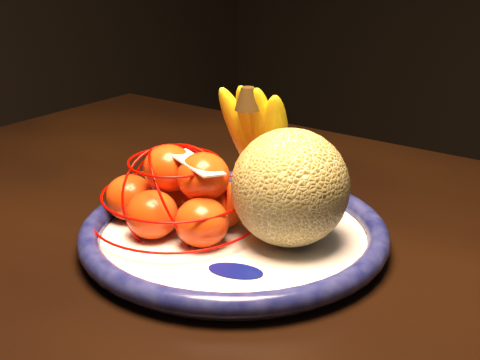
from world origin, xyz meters
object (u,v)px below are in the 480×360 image
Objects in this scene: cantaloupe at (290,188)px; mandarin_bag at (179,197)px; banana_bunch at (262,141)px; fruit_bowl at (234,233)px.

cantaloupe reaches higher than mandarin_bag.
banana_bunch reaches higher than mandarin_bag.
fruit_bowl is 2.71× the size of cantaloupe.
fruit_bowl is 2.03× the size of banana_bunch.
mandarin_bag is (-0.04, -0.10, -0.05)m from banana_bunch.
cantaloupe is at bearing 21.66° from mandarin_bag.
cantaloupe is 0.75× the size of banana_bunch.
cantaloupe is (0.05, 0.02, 0.06)m from fruit_bowl.
fruit_bowl is at bearing -158.96° from cantaloupe.
banana_bunch is at bearing 105.06° from fruit_bowl.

